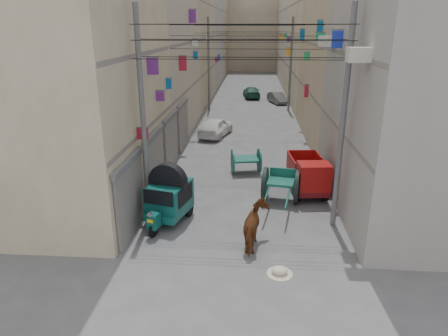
# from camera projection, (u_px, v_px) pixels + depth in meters

# --- Properties ---
(ground) EXTENTS (140.00, 140.00, 0.00)m
(ground) POSITION_uv_depth(u_px,v_px,m) (231.00, 330.00, 10.07)
(ground) COLOR #4A4A4C
(ground) RESTS_ON ground
(building_row_left) EXTENTS (8.00, 62.00, 14.00)m
(building_row_left) POSITION_uv_depth(u_px,v_px,m) (172.00, 34.00, 40.52)
(building_row_left) COLOR #C3B393
(building_row_left) RESTS_ON ground
(building_row_right) EXTENTS (8.00, 62.00, 14.00)m
(building_row_right) POSITION_uv_depth(u_px,v_px,m) (332.00, 35.00, 39.42)
(building_row_right) COLOR gray
(building_row_right) RESTS_ON ground
(end_cap_building) EXTENTS (22.00, 10.00, 13.00)m
(end_cap_building) POSITION_uv_depth(u_px,v_px,m) (253.00, 31.00, 69.91)
(end_cap_building) COLOR #B1A28B
(end_cap_building) RESTS_ON ground
(shutters_left) EXTENTS (0.18, 14.40, 2.88)m
(shutters_left) POSITION_uv_depth(u_px,v_px,m) (164.00, 150.00, 19.59)
(shutters_left) COLOR #4C4C51
(shutters_left) RESTS_ON ground
(signboards) EXTENTS (8.22, 40.52, 5.67)m
(signboards) POSITION_uv_depth(u_px,v_px,m) (248.00, 81.00, 29.27)
(signboards) COLOR #67227E
(signboards) RESTS_ON ground
(ac_units) EXTENTS (0.70, 6.55, 3.35)m
(ac_units) POSITION_uv_depth(u_px,v_px,m) (344.00, 21.00, 14.53)
(ac_units) COLOR beige
(ac_units) RESTS_ON ground
(utility_poles) EXTENTS (7.40, 22.20, 8.00)m
(utility_poles) POSITION_uv_depth(u_px,v_px,m) (247.00, 82.00, 24.70)
(utility_poles) COLOR #555457
(utility_poles) RESTS_ON ground
(overhead_cables) EXTENTS (7.40, 22.52, 1.12)m
(overhead_cables) POSITION_uv_depth(u_px,v_px,m) (247.00, 36.00, 21.33)
(overhead_cables) COLOR black
(overhead_cables) RESTS_ON ground
(auto_rickshaw) EXTENTS (1.90, 2.68, 1.82)m
(auto_rickshaw) POSITION_uv_depth(u_px,v_px,m) (169.00, 196.00, 15.37)
(auto_rickshaw) COLOR black
(auto_rickshaw) RESTS_ON ground
(tonga_cart) EXTENTS (1.75, 3.43, 1.48)m
(tonga_cart) POSITION_uv_depth(u_px,v_px,m) (281.00, 185.00, 17.24)
(tonga_cart) COLOR black
(tonga_cart) RESTS_ON ground
(mini_truck) EXTENTS (1.68, 3.22, 1.74)m
(mini_truck) POSITION_uv_depth(u_px,v_px,m) (309.00, 178.00, 17.88)
(mini_truck) COLOR black
(mini_truck) RESTS_ON ground
(second_cart) EXTENTS (1.66, 1.53, 1.29)m
(second_cart) POSITION_uv_depth(u_px,v_px,m) (246.00, 160.00, 20.64)
(second_cart) COLOR #125044
(second_cart) RESTS_ON ground
(feed_sack) EXTENTS (0.50, 0.40, 0.25)m
(feed_sack) POSITION_uv_depth(u_px,v_px,m) (280.00, 271.00, 12.30)
(feed_sack) COLOR beige
(feed_sack) RESTS_ON ground
(horse) EXTENTS (0.95, 1.88, 1.54)m
(horse) POSITION_uv_depth(u_px,v_px,m) (256.00, 227.00, 13.63)
(horse) COLOR maroon
(horse) RESTS_ON ground
(distant_car_white) EXTENTS (2.44, 4.09, 1.30)m
(distant_car_white) POSITION_uv_depth(u_px,v_px,m) (216.00, 127.00, 27.67)
(distant_car_white) COLOR white
(distant_car_white) RESTS_ON ground
(distant_car_grey) EXTENTS (2.07, 3.41, 1.06)m
(distant_car_grey) POSITION_uv_depth(u_px,v_px,m) (277.00, 98.00, 39.67)
(distant_car_grey) COLOR #525654
(distant_car_grey) RESTS_ON ground
(distant_car_green) EXTENTS (2.03, 4.10, 1.15)m
(distant_car_green) POSITION_uv_depth(u_px,v_px,m) (251.00, 92.00, 42.69)
(distant_car_green) COLOR #1A4D3B
(distant_car_green) RESTS_ON ground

